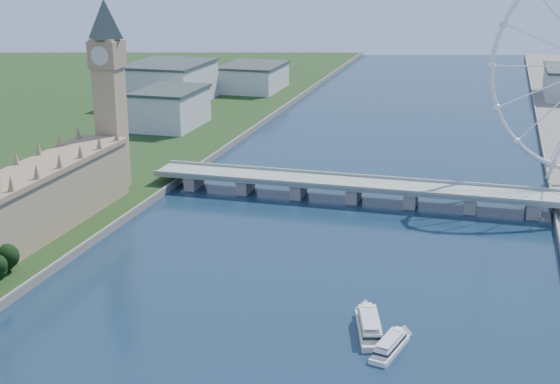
% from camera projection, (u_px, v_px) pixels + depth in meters
% --- Properties ---
extents(big_ben, '(20.02, 20.02, 110.00)m').
position_uv_depth(big_ben, '(108.00, 70.00, 405.95)').
color(big_ben, tan).
rests_on(big_ben, ground).
extents(westminster_bridge, '(220.00, 22.00, 9.50)m').
position_uv_depth(westminster_bridge, '(355.00, 188.00, 411.04)').
color(westminster_bridge, gray).
rests_on(westminster_bridge, ground).
extents(city_skyline, '(505.00, 280.00, 32.00)m').
position_uv_depth(city_skyline, '(459.00, 91.00, 637.52)').
color(city_skyline, beige).
rests_on(city_skyline, ground).
extents(tour_boat_near, '(15.67, 32.12, 6.89)m').
position_uv_depth(tour_boat_near, '(369.00, 333.00, 267.57)').
color(tour_boat_near, beige).
rests_on(tour_boat_near, ground).
extents(tour_boat_far, '(12.12, 25.90, 5.50)m').
position_uv_depth(tour_boat_far, '(390.00, 351.00, 255.39)').
color(tour_boat_far, white).
rests_on(tour_boat_far, ground).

